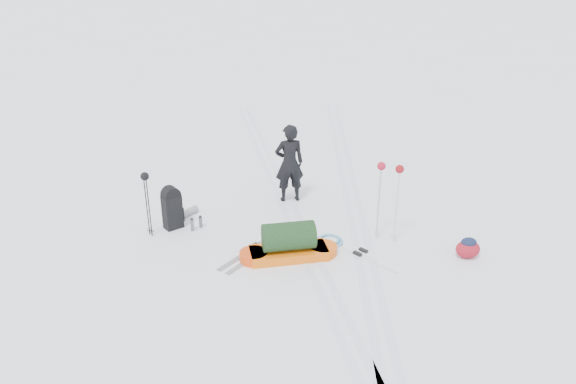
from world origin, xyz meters
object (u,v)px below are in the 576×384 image
at_px(skier, 289,163).
at_px(expedition_rucksack, 174,208).
at_px(ski_poles_black, 146,184).
at_px(pulk_sled, 289,244).

relative_size(skier, expedition_rucksack, 1.88).
xyz_separation_m(expedition_rucksack, ski_poles_black, (-0.44, -0.31, 0.65)).
relative_size(skier, pulk_sled, 0.96).
height_order(skier, ski_poles_black, skier).
bearing_deg(skier, expedition_rucksack, 16.08).
height_order(skier, pulk_sled, skier).
relative_size(pulk_sled, ski_poles_black, 1.38).
xyz_separation_m(pulk_sled, expedition_rucksack, (-2.04, 1.45, 0.14)).
height_order(expedition_rucksack, ski_poles_black, ski_poles_black).
distance_m(skier, ski_poles_black, 3.06).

